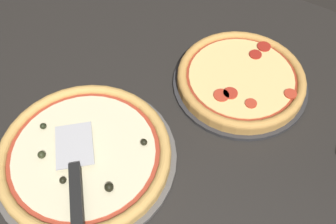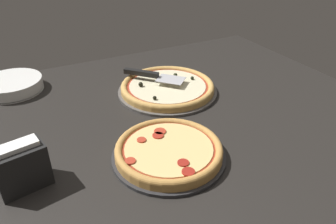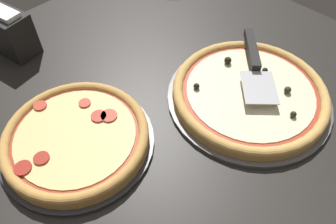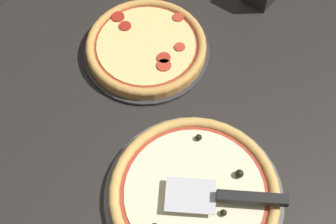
{
  "view_description": "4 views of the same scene",
  "coord_description": "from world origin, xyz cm",
  "px_view_note": "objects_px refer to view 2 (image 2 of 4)",
  "views": [
    {
      "loc": [
        36.77,
        -41.42,
        74.87
      ],
      "look_at": [
        8.19,
        3.04,
        3.0
      ],
      "focal_mm": 42.0,
      "sensor_mm": 36.0,
      "label": 1
    },
    {
      "loc": [
        52.21,
        88.65,
        60.35
      ],
      "look_at": [
        8.19,
        3.04,
        3.0
      ],
      "focal_mm": 35.0,
      "sensor_mm": 36.0,
      "label": 2
    },
    {
      "loc": [
        -25.0,
        36.71,
        59.49
      ],
      "look_at": [
        8.19,
        3.04,
        3.0
      ],
      "focal_mm": 35.0,
      "sensor_mm": 36.0,
      "label": 3
    },
    {
      "loc": [
        -29.51,
        -38.16,
        98.19
      ],
      "look_at": [
        8.19,
        3.04,
        3.0
      ],
      "focal_mm": 50.0,
      "sensor_mm": 36.0,
      "label": 4
    }
  ],
  "objects_px": {
    "plate_stack": "(12,85)",
    "pizza_front": "(167,87)",
    "napkin_holder": "(21,167)",
    "serving_spatula": "(148,74)",
    "pizza_back": "(169,150)"
  },
  "relations": [
    {
      "from": "plate_stack",
      "to": "napkin_holder",
      "type": "height_order",
      "value": "napkin_holder"
    },
    {
      "from": "plate_stack",
      "to": "pizza_front",
      "type": "bearing_deg",
      "value": 151.62
    },
    {
      "from": "plate_stack",
      "to": "napkin_holder",
      "type": "xyz_separation_m",
      "value": [
        0.02,
        0.6,
        0.04
      ]
    },
    {
      "from": "serving_spatula",
      "to": "plate_stack",
      "type": "bearing_deg",
      "value": -23.88
    },
    {
      "from": "serving_spatula",
      "to": "napkin_holder",
      "type": "relative_size",
      "value": 1.57
    },
    {
      "from": "pizza_front",
      "to": "napkin_holder",
      "type": "height_order",
      "value": "napkin_holder"
    },
    {
      "from": "pizza_front",
      "to": "serving_spatula",
      "type": "xyz_separation_m",
      "value": [
        0.05,
        -0.08,
        0.03
      ]
    },
    {
      "from": "pizza_front",
      "to": "pizza_back",
      "type": "distance_m",
      "value": 0.41
    },
    {
      "from": "pizza_back",
      "to": "serving_spatula",
      "type": "height_order",
      "value": "serving_spatula"
    },
    {
      "from": "pizza_front",
      "to": "plate_stack",
      "type": "distance_m",
      "value": 0.62
    },
    {
      "from": "pizza_front",
      "to": "napkin_holder",
      "type": "relative_size",
      "value": 2.66
    },
    {
      "from": "pizza_back",
      "to": "plate_stack",
      "type": "xyz_separation_m",
      "value": [
        0.36,
        -0.67,
        -0.0
      ]
    },
    {
      "from": "pizza_front",
      "to": "serving_spatula",
      "type": "relative_size",
      "value": 1.69
    },
    {
      "from": "pizza_front",
      "to": "napkin_holder",
      "type": "xyz_separation_m",
      "value": [
        0.57,
        0.3,
        0.04
      ]
    },
    {
      "from": "napkin_holder",
      "to": "serving_spatula",
      "type": "bearing_deg",
      "value": -143.97
    }
  ]
}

